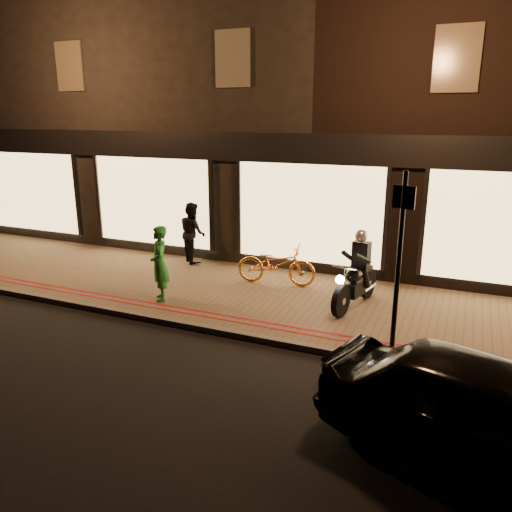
{
  "coord_description": "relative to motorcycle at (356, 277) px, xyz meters",
  "views": [
    {
      "loc": [
        3.54,
        -7.46,
        3.91
      ],
      "look_at": [
        -0.4,
        1.64,
        1.1
      ],
      "focal_mm": 35.0,
      "sensor_mm": 36.0,
      "label": 1
    }
  ],
  "objects": [
    {
      "name": "sign_post",
      "position": [
        1.03,
        -1.92,
        1.06
      ],
      "size": [
        0.35,
        0.12,
        3.0
      ],
      "rotation": [
        0.0,
        0.0,
        -0.26
      ],
      "color": "black",
      "rests_on": "sidewalk"
    },
    {
      "name": "parked_car",
      "position": [
        2.42,
        -4.14,
        -0.06
      ],
      "size": [
        4.23,
        2.64,
        1.34
      ],
      "primitive_type": "imported",
      "rotation": [
        0.0,
        0.0,
        1.28
      ],
      "color": "black",
      "rests_on": "ground"
    },
    {
      "name": "bicycle_gold",
      "position": [
        -1.99,
        0.64,
        -0.13
      ],
      "size": [
        1.9,
        0.87,
        0.96
      ],
      "primitive_type": "imported",
      "rotation": [
        0.0,
        0.0,
        1.7
      ],
      "color": "orange",
      "rests_on": "sidewalk"
    },
    {
      "name": "person_green",
      "position": [
        -3.87,
        -1.28,
        0.18
      ],
      "size": [
        0.66,
        0.7,
        1.6
      ],
      "primitive_type": "imported",
      "rotation": [
        0.0,
        0.0,
        -0.92
      ],
      "color": "#217C2A",
      "rests_on": "sidewalk"
    },
    {
      "name": "red_kerb_lines",
      "position": [
        -1.6,
        -1.62,
        -0.61
      ],
      "size": [
        50.0,
        0.26,
        0.01
      ],
      "color": "maroon",
      "rests_on": "sidewalk"
    },
    {
      "name": "motorcycle",
      "position": [
        0.0,
        0.0,
        0.0
      ],
      "size": [
        0.7,
        1.92,
        1.59
      ],
      "rotation": [
        0.0,
        0.0,
        -0.2
      ],
      "color": "black",
      "rests_on": "sidewalk"
    },
    {
      "name": "sidewalk",
      "position": [
        -1.6,
        -0.17,
        -0.67
      ],
      "size": [
        50.0,
        4.0,
        0.12
      ],
      "primitive_type": "cube",
      "color": "brown",
      "rests_on": "ground"
    },
    {
      "name": "person_dark",
      "position": [
        -4.69,
        1.49,
        0.19
      ],
      "size": [
        0.98,
        0.97,
        1.6
      ],
      "primitive_type": "imported",
      "rotation": [
        0.0,
        0.0,
        2.4
      ],
      "color": "black",
      "rests_on": "sidewalk"
    },
    {
      "name": "building_row",
      "position": [
        -1.6,
        6.82,
        3.51
      ],
      "size": [
        48.0,
        10.11,
        8.5
      ],
      "color": "black",
      "rests_on": "ground"
    },
    {
      "name": "ground",
      "position": [
        -1.6,
        -2.17,
        -0.73
      ],
      "size": [
        90.0,
        90.0,
        0.0
      ],
      "primitive_type": "plane",
      "color": "black",
      "rests_on": "ground"
    },
    {
      "name": "kerb_stone",
      "position": [
        -1.6,
        -2.12,
        -0.67
      ],
      "size": [
        50.0,
        0.14,
        0.12
      ],
      "primitive_type": "cube",
      "color": "#59544C",
      "rests_on": "ground"
    }
  ]
}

